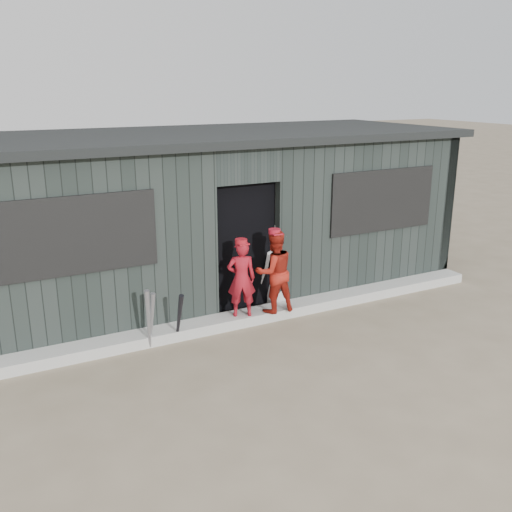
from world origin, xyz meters
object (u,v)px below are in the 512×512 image
player_red_right (274,272)px  dugout (209,213)px  player_red_left (241,279)px  bat_left (151,320)px  bat_right (179,318)px  player_grey_back (278,267)px  bat_mid (148,320)px

player_red_right → dugout: 1.89m
player_red_left → player_red_right: (0.49, -0.07, 0.05)m
bat_left → dugout: 2.60m
bat_right → player_red_left: 1.09m
player_grey_back → dugout: dugout is taller
player_red_right → dugout: dugout is taller
bat_left → player_grey_back: size_ratio=0.60×
bat_mid → bat_right: 0.42m
dugout → bat_mid: bearing=-131.2°
bat_left → dugout: size_ratio=0.09×
dugout → bat_left: bearing=-131.4°
bat_mid → player_red_right: (1.92, 0.12, 0.33)m
bat_right → player_grey_back: size_ratio=0.59×
bat_left → player_grey_back: (2.19, 0.49, 0.26)m
player_grey_back → player_red_left: bearing=13.8°
player_red_left → player_grey_back: (0.83, 0.39, -0.06)m
bat_mid → player_red_left: bearing=7.3°
player_red_left → dugout: 1.84m
bat_mid → player_red_right: size_ratio=0.71×
player_red_left → player_grey_back: bearing=-135.4°
bat_left → player_red_left: size_ratio=0.70×
player_grey_back → player_red_right: bearing=42.5°
bat_left → bat_mid: size_ratio=0.90×
player_red_right → dugout: bearing=-79.3°
bat_left → dugout: dugout is taller
bat_right → player_red_left: bearing=10.5°
bat_mid → player_grey_back: size_ratio=0.66×
player_red_right → player_grey_back: 0.57m
bat_right → dugout: (1.26, 1.92, 0.91)m
bat_mid → dugout: dugout is taller
player_red_left → dugout: size_ratio=0.13×
player_red_left → player_red_right: bearing=-168.4°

